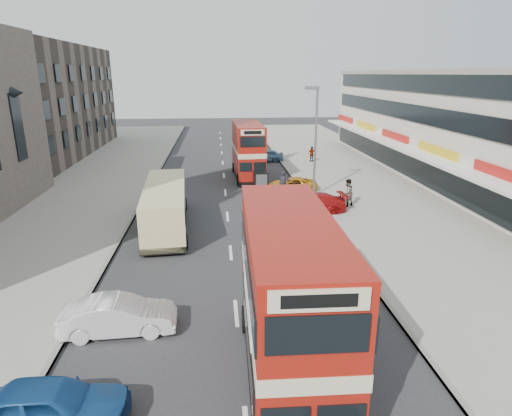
# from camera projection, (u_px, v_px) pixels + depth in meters

# --- Properties ---
(ground) EXTENTS (160.00, 160.00, 0.00)m
(ground) POSITION_uv_depth(u_px,v_px,m) (239.00, 343.00, 15.03)
(ground) COLOR #28282B
(ground) RESTS_ON ground
(road_surface) EXTENTS (12.00, 90.00, 0.01)m
(road_surface) POSITION_uv_depth(u_px,v_px,m) (225.00, 193.00, 34.04)
(road_surface) COLOR #28282B
(road_surface) RESTS_ON ground
(pavement_right) EXTENTS (12.00, 90.00, 0.15)m
(pavement_right) POSITION_uv_depth(u_px,v_px,m) (373.00, 188.00, 35.07)
(pavement_right) COLOR gray
(pavement_right) RESTS_ON ground
(pavement_left) EXTENTS (12.00, 90.00, 0.15)m
(pavement_left) POSITION_uv_depth(u_px,v_px,m) (68.00, 195.00, 32.98)
(pavement_left) COLOR gray
(pavement_left) RESTS_ON ground
(kerb_left) EXTENTS (0.20, 90.00, 0.16)m
(kerb_left) POSITION_uv_depth(u_px,v_px,m) (146.00, 194.00, 33.49)
(kerb_left) COLOR gray
(kerb_left) RESTS_ON ground
(kerb_right) EXTENTS (0.20, 90.00, 0.16)m
(kerb_right) POSITION_uv_depth(u_px,v_px,m) (302.00, 190.00, 34.55)
(kerb_right) COLOR gray
(kerb_right) RESTS_ON ground
(brick_terrace) EXTENTS (14.00, 28.00, 12.00)m
(brick_terrace) POSITION_uv_depth(u_px,v_px,m) (20.00, 102.00, 47.46)
(brick_terrace) COLOR #66594C
(brick_terrace) RESTS_ON ground
(commercial_row) EXTENTS (9.90, 46.20, 9.30)m
(commercial_row) POSITION_uv_depth(u_px,v_px,m) (461.00, 127.00, 36.29)
(commercial_row) COLOR beige
(commercial_row) RESTS_ON ground
(street_lamp) EXTENTS (1.00, 0.20, 8.12)m
(street_lamp) POSITION_uv_depth(u_px,v_px,m) (315.00, 134.00, 31.29)
(street_lamp) COLOR slate
(street_lamp) RESTS_ON ground
(bus_main) EXTENTS (2.65, 9.00, 4.93)m
(bus_main) POSITION_uv_depth(u_px,v_px,m) (289.00, 301.00, 12.69)
(bus_main) COLOR black
(bus_main) RESTS_ON ground
(bus_second) EXTENTS (2.57, 8.50, 4.67)m
(bus_second) POSITION_uv_depth(u_px,v_px,m) (248.00, 150.00, 38.25)
(bus_second) COLOR black
(bus_second) RESTS_ON ground
(coach) EXTENTS (2.97, 9.39, 2.45)m
(coach) POSITION_uv_depth(u_px,v_px,m) (166.00, 205.00, 25.89)
(coach) COLOR black
(coach) RESTS_ON ground
(car_left_near) EXTENTS (4.10, 1.67, 1.39)m
(car_left_near) POSITION_uv_depth(u_px,v_px,m) (50.00, 406.00, 11.26)
(car_left_near) COLOR navy
(car_left_near) RESTS_ON ground
(car_left_front) EXTENTS (4.10, 1.58, 1.33)m
(car_left_front) POSITION_uv_depth(u_px,v_px,m) (119.00, 316.00, 15.49)
(car_left_front) COLOR white
(car_left_front) RESTS_ON ground
(car_right_a) EXTENTS (4.77, 2.16, 1.36)m
(car_right_a) POSITION_uv_depth(u_px,v_px,m) (311.00, 204.00, 28.73)
(car_right_a) COLOR #A61010
(car_right_a) RESTS_ON ground
(car_right_b) EXTENTS (4.02, 2.00, 1.09)m
(car_right_b) POSITION_uv_depth(u_px,v_px,m) (292.00, 185.00, 34.26)
(car_right_b) COLOR orange
(car_right_b) RESTS_ON ground
(car_right_c) EXTENTS (3.90, 1.79, 1.30)m
(car_right_c) POSITION_uv_depth(u_px,v_px,m) (265.00, 155.00, 45.89)
(car_right_c) COLOR #5380A7
(car_right_c) RESTS_ON ground
(pedestrian_near) EXTENTS (0.86, 0.75, 1.94)m
(pedestrian_near) POSITION_uv_depth(u_px,v_px,m) (347.00, 192.00, 29.82)
(pedestrian_near) COLOR gray
(pedestrian_near) RESTS_ON pavement_right
(pedestrian_far) EXTENTS (1.00, 0.69, 1.57)m
(pedestrian_far) POSITION_uv_depth(u_px,v_px,m) (312.00, 154.00, 45.15)
(pedestrian_far) COLOR gray
(pedestrian_far) RESTS_ON pavement_right
(cyclist) EXTENTS (0.67, 1.70, 2.14)m
(cyclist) POSITION_uv_depth(u_px,v_px,m) (283.00, 190.00, 31.88)
(cyclist) COLOR gray
(cyclist) RESTS_ON ground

